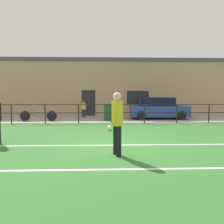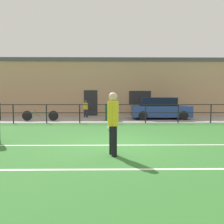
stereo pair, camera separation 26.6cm
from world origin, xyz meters
name	(u,v)px [view 1 (the left image)]	position (x,y,z in m)	size (l,w,h in m)	color
ground	(118,145)	(0.00, 0.00, -0.02)	(60.00, 44.00, 0.04)	#33702D
field_line_touchline	(118,145)	(0.00, -0.16, 0.00)	(36.00, 0.11, 0.00)	white
field_line_hash	(125,169)	(0.00, -2.72, 0.00)	(36.00, 0.11, 0.00)	white
pavement_strip	(110,119)	(0.00, 8.50, 0.01)	(48.00, 5.00, 0.02)	gray
perimeter_fence	(112,111)	(0.00, 6.00, 0.75)	(36.07, 0.07, 1.15)	black
clubhouse_facade	(109,87)	(0.00, 12.20, 2.39)	(28.00, 2.56, 4.75)	tan
player_striker	(117,120)	(-0.11, -1.48, 1.01)	(0.31, 0.48, 1.77)	black
soccer_ball_match	(110,128)	(-0.20, 3.17, 0.12)	(0.24, 0.24, 0.24)	white
spectator_child	(84,108)	(-1.98, 9.41, 0.75)	(0.35, 0.22, 1.28)	#232D4C
parked_car_red	(158,109)	(3.39, 8.38, 0.74)	(4.06, 1.87, 1.51)	#28428E
bicycle_parked_0	(38,116)	(-4.74, 7.20, 0.36)	(2.38, 0.04, 0.75)	black
trash_bin_0	(108,112)	(-0.20, 7.40, 0.58)	(0.58, 0.49, 1.11)	#194C28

